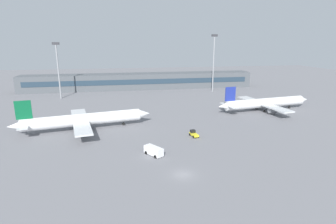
{
  "coord_description": "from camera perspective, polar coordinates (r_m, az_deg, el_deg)",
  "views": [
    {
      "loc": [
        -12.26,
        -49.41,
        26.75
      ],
      "look_at": [
        4.19,
        40.0,
        3.0
      ],
      "focal_mm": 28.72,
      "sensor_mm": 36.0,
      "label": 1
    }
  ],
  "objects": [
    {
      "name": "ground_plane",
      "position": [
        94.13,
        -2.51,
        -1.88
      ],
      "size": [
        400.0,
        400.0,
        0.0
      ],
      "primitive_type": "plane",
      "color": "slate"
    },
    {
      "name": "terminal_building",
      "position": [
        159.2,
        -5.95,
        6.53
      ],
      "size": [
        132.43,
        12.13,
        9.0
      ],
      "color": "#4C5156",
      "rests_on": "ground_plane"
    },
    {
      "name": "airplane_near",
      "position": [
        87.95,
        -17.27,
        -1.56
      ],
      "size": [
        42.52,
        30.0,
        10.57
      ],
      "color": "white",
      "rests_on": "ground_plane"
    },
    {
      "name": "airplane_mid",
      "position": [
        114.22,
        20.01,
        1.84
      ],
      "size": [
        42.2,
        29.65,
        10.44
      ],
      "color": "silver",
      "rests_on": "ground_plane"
    },
    {
      "name": "baggage_tug_yellow",
      "position": [
        79.02,
        5.47,
        -4.6
      ],
      "size": [
        2.35,
        3.81,
        1.75
      ],
      "color": "yellow",
      "rests_on": "ground_plane"
    },
    {
      "name": "service_van_white",
      "position": [
        66.09,
        -3.04,
        -8.21
      ],
      "size": [
        4.57,
        5.43,
        2.08
      ],
      "color": "white",
      "rests_on": "ground_plane"
    },
    {
      "name": "floodlight_tower_west",
      "position": [
        150.07,
        9.66,
        10.89
      ],
      "size": [
        3.2,
        0.8,
        30.73
      ],
      "color": "gray",
      "rests_on": "ground_plane"
    },
    {
      "name": "floodlight_tower_east",
      "position": [
        139.69,
        -22.32,
        8.89
      ],
      "size": [
        3.2,
        0.8,
        26.68
      ],
      "color": "gray",
      "rests_on": "ground_plane"
    }
  ]
}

